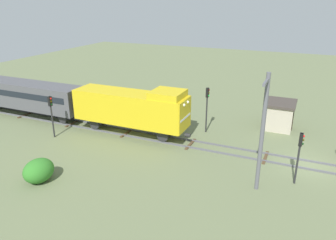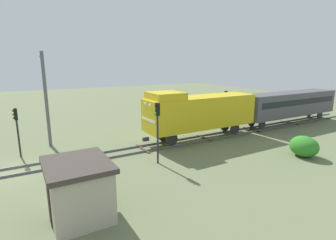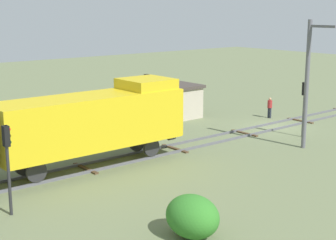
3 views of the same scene
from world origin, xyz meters
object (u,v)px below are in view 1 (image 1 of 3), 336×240
at_px(traffic_signal_near, 300,149).
at_px(catenary_mast, 262,131).
at_px(passenger_car_leading, 26,94).
at_px(locomotive, 132,107).
at_px(traffic_signal_far, 51,109).
at_px(traffic_signal_mid, 207,102).
at_px(relay_hut, 279,115).

distance_m(traffic_signal_near, catenary_mast, 3.44).
height_order(passenger_car_leading, catenary_mast, catenary_mast).
bearing_deg(locomotive, catenary_mast, -111.91).
bearing_deg(passenger_car_leading, traffic_signal_far, -117.81).
bearing_deg(traffic_signal_mid, traffic_signal_far, 118.71).
xyz_separation_m(locomotive, catenary_mast, (-5.06, -12.58, 1.56)).
distance_m(locomotive, traffic_signal_far, 7.44).
height_order(locomotive, traffic_signal_far, locomotive).
relative_size(traffic_signal_mid, catenary_mast, 0.55).
bearing_deg(passenger_car_leading, traffic_signal_near, -96.45).
xyz_separation_m(traffic_signal_near, relay_hut, (10.70, 2.30, -1.30)).
bearing_deg(relay_hut, traffic_signal_mid, 122.70).
distance_m(traffic_signal_near, traffic_signal_mid, 10.92).
relative_size(passenger_car_leading, catenary_mast, 1.71).
relative_size(traffic_signal_near, traffic_signal_far, 0.96).
bearing_deg(passenger_car_leading, catenary_mast, -101.05).
distance_m(traffic_signal_mid, catenary_mast, 10.63).
relative_size(passenger_car_leading, traffic_signal_near, 3.63).
relative_size(catenary_mast, relay_hut, 2.34).
bearing_deg(traffic_signal_far, locomotive, -61.06).
bearing_deg(relay_hut, passenger_car_leading, 106.09).
relative_size(traffic_signal_near, relay_hut, 1.10).
relative_size(traffic_signal_near, traffic_signal_mid, 0.86).
relative_size(passenger_car_leading, traffic_signal_mid, 3.13).
xyz_separation_m(locomotive, relay_hut, (7.50, -12.66, -1.38)).
bearing_deg(catenary_mast, relay_hut, -0.36).
bearing_deg(traffic_signal_mid, traffic_signal_near, -127.23).
relative_size(locomotive, traffic_signal_mid, 2.59).
bearing_deg(traffic_signal_mid, locomotive, 118.46).
bearing_deg(traffic_signal_mid, catenary_mast, -143.29).
bearing_deg(traffic_signal_far, traffic_signal_near, -88.93).
height_order(traffic_signal_far, relay_hut, traffic_signal_far).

